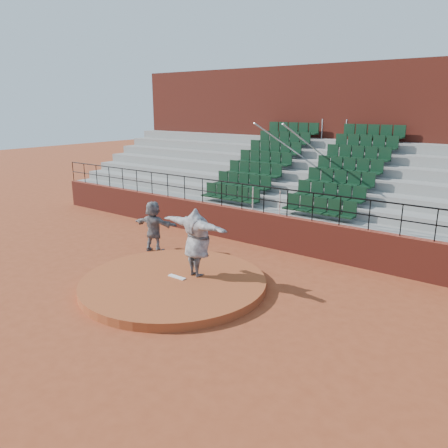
{
  "coord_description": "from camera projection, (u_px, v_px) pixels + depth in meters",
  "views": [
    {
      "loc": [
        8.45,
        -8.74,
        5.24
      ],
      "look_at": [
        0.0,
        2.5,
        1.4
      ],
      "focal_mm": 35.0,
      "sensor_mm": 36.0,
      "label": 1
    }
  ],
  "objects": [
    {
      "name": "pitcher",
      "position": [
        197.0,
        242.0,
        12.99
      ],
      "size": [
        2.61,
        0.91,
        2.08
      ],
      "primitive_type": "imported",
      "rotation": [
        0.0,
        0.0,
        3.06
      ],
      "color": "black",
      "rests_on": "pitchers_mound"
    },
    {
      "name": "press_box_facade",
      "position": [
        345.0,
        140.0,
        21.8
      ],
      "size": [
        24.0,
        3.0,
        7.1
      ],
      "primitive_type": "cube",
      "color": "maroon",
      "rests_on": "ground"
    },
    {
      "name": "fielder",
      "position": [
        154.0,
        226.0,
        16.0
      ],
      "size": [
        1.83,
        0.94,
        1.89
      ],
      "primitive_type": "imported",
      "rotation": [
        0.0,
        0.0,
        3.37
      ],
      "color": "black",
      "rests_on": "ground"
    },
    {
      "name": "boundary_wall",
      "position": [
        263.0,
        229.0,
        16.7
      ],
      "size": [
        24.0,
        0.3,
        1.3
      ],
      "primitive_type": "cube",
      "color": "maroon",
      "rests_on": "ground"
    },
    {
      "name": "pitchers_mound",
      "position": [
        174.0,
        283.0,
        12.98
      ],
      "size": [
        5.5,
        5.5,
        0.25
      ],
      "primitive_type": "cylinder",
      "color": "#9D4723",
      "rests_on": "ground"
    },
    {
      "name": "wall_railing",
      "position": [
        264.0,
        194.0,
        16.34
      ],
      "size": [
        24.04,
        0.05,
        1.03
      ],
      "color": "black",
      "rests_on": "boundary_wall"
    },
    {
      "name": "ground",
      "position": [
        174.0,
        287.0,
        13.02
      ],
      "size": [
        90.0,
        90.0,
        0.0
      ],
      "primitive_type": "plane",
      "color": "brown",
      "rests_on": "ground"
    },
    {
      "name": "seating_deck",
      "position": [
        307.0,
        194.0,
        19.31
      ],
      "size": [
        24.0,
        5.97,
        4.63
      ],
      "color": "gray",
      "rests_on": "ground"
    },
    {
      "name": "pitching_rubber",
      "position": [
        177.0,
        277.0,
        13.06
      ],
      "size": [
        0.6,
        0.15,
        0.03
      ],
      "primitive_type": "cube",
      "color": "white",
      "rests_on": "pitchers_mound"
    }
  ]
}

